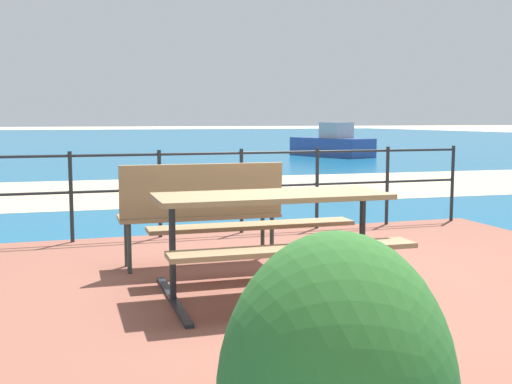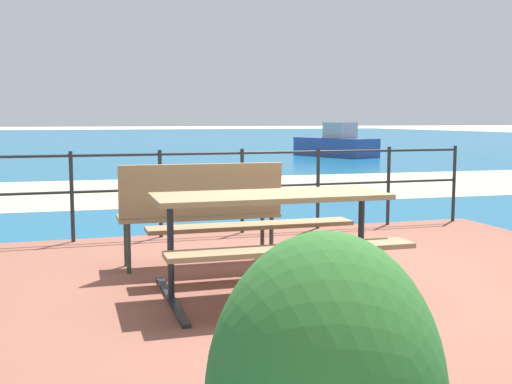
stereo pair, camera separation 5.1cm
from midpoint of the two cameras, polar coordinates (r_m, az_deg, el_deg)
name	(u,v)px [view 2 (the right image)]	position (r m, az deg, el deg)	size (l,w,h in m)	color
ground_plane	(322,289)	(5.40, 6.26, -8.71)	(240.00, 240.00, 0.00)	beige
patio_paving	(322,286)	(5.39, 6.27, -8.41)	(6.40, 5.20, 0.06)	brown
sea_water	(93,140)	(44.84, -14.53, 4.58)	(90.00, 90.00, 0.01)	#145B84
beach_strip	(170,190)	(12.75, -7.64, 0.16)	(54.00, 5.00, 0.01)	tan
picnic_table	(270,218)	(4.89, 1.59, -2.38)	(1.81, 1.32, 0.79)	#8C704C
park_bench	(200,205)	(5.79, -4.79, -1.19)	(1.49, 0.44, 0.97)	#8C704C
railing_fence	(242,181)	(7.55, -1.06, 1.00)	(5.94, 0.04, 1.01)	#1E2328
boat_mid	(334,145)	(24.53, 7.11, 4.28)	(2.30, 4.13, 1.30)	#2D478C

